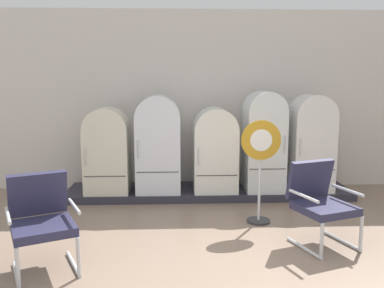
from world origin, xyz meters
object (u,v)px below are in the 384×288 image
Objects in this scene: sign_stand at (260,170)px; refrigerator_4 at (311,140)px; refrigerator_2 at (215,148)px; armchair_left at (41,217)px; refrigerator_0 at (107,148)px; refrigerator_1 at (158,141)px; refrigerator_3 at (264,138)px; armchair_right at (320,199)px.

refrigerator_4 is at bearing 47.89° from sign_stand.
refrigerator_2 is 3.22m from armchair_left.
refrigerator_0 is 0.83m from refrigerator_1.
refrigerator_3 is 1.65× the size of armchair_right.
armchair_left is at bearing -138.54° from refrigerator_3.
refrigerator_3 is at bearing 176.30° from refrigerator_4.
sign_stand is (2.24, -1.20, -0.10)m from refrigerator_0.
refrigerator_1 is 1.59× the size of armchair_right.
sign_stand is at bearing -28.19° from refrigerator_0.
refrigerator_3 reaches higher than armchair_left.
refrigerator_4 is 1.12× the size of sign_stand.
refrigerator_4 is at bearing -1.22° from refrigerator_2.
sign_stand is (0.49, -1.24, -0.09)m from refrigerator_2.
armchair_right is at bearing -34.62° from refrigerator_0.
refrigerator_2 is at bearing -178.83° from refrigerator_3.
refrigerator_3 is 3.80m from armchair_left.
armchair_left is 1.00× the size of armchair_right.
refrigerator_1 reaches higher than armchair_left.
refrigerator_2 is (1.75, 0.04, -0.01)m from refrigerator_0.
armchair_right is at bearing -105.13° from refrigerator_4.
sign_stand is at bearing -132.11° from refrigerator_4.
armchair_right is (-0.52, -1.94, -0.41)m from refrigerator_4.
refrigerator_1 is 0.93m from refrigerator_2.
refrigerator_4 reaches higher than refrigerator_2.
armchair_left is at bearing -170.54° from armchair_right.
refrigerator_4 is 2.05m from armchair_right.
refrigerator_0 is 2.56m from refrigerator_3.
refrigerator_3 reaches higher than refrigerator_2.
refrigerator_1 is at bearing -179.94° from refrigerator_3.
sign_stand reaches higher than armchair_left.
refrigerator_1 is 1.00× the size of refrigerator_4.
sign_stand is at bearing 127.51° from armchair_right.
refrigerator_1 is 2.76m from armchair_left.
refrigerator_3 is (2.55, 0.05, 0.15)m from refrigerator_0.
refrigerator_0 is at bearing 83.49° from armchair_left.
refrigerator_1 is 1.73m from refrigerator_3.
sign_stand is (1.42, -1.25, -0.21)m from refrigerator_1.
sign_stand is at bearing -104.09° from refrigerator_3.
refrigerator_2 is 0.87× the size of refrigerator_4.
armchair_right is (2.80, -1.93, -0.29)m from refrigerator_0.
refrigerator_3 is at bearing 1.21° from refrigerator_0.
refrigerator_4 is (1.58, -0.03, 0.12)m from refrigerator_2.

